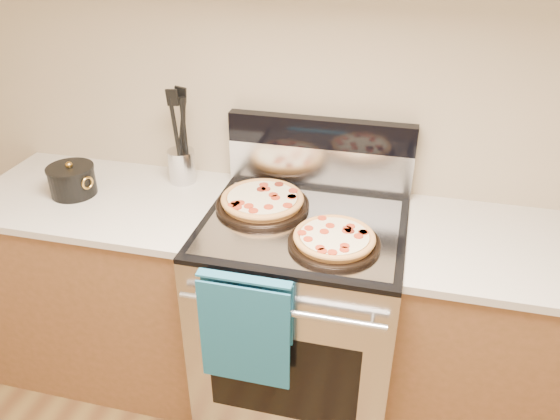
% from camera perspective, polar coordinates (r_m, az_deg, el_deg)
% --- Properties ---
extents(wall_back, '(4.00, 0.00, 4.00)m').
position_cam_1_polar(wall_back, '(2.19, 4.65, 13.06)').
color(wall_back, tan).
rests_on(wall_back, ground).
extents(range_body, '(0.76, 0.68, 0.90)m').
position_cam_1_polar(range_body, '(2.33, 2.24, -11.27)').
color(range_body, '#B7B7BC').
rests_on(range_body, ground).
extents(oven_window, '(0.56, 0.01, 0.40)m').
position_cam_1_polar(oven_window, '(2.09, 0.26, -17.15)').
color(oven_window, black).
rests_on(oven_window, range_body).
extents(cooktop, '(0.76, 0.68, 0.02)m').
position_cam_1_polar(cooktop, '(2.05, 2.49, -1.56)').
color(cooktop, black).
rests_on(cooktop, range_body).
extents(backsplash_lower, '(0.76, 0.06, 0.18)m').
position_cam_1_polar(backsplash_lower, '(2.28, 4.13, 4.56)').
color(backsplash_lower, silver).
rests_on(backsplash_lower, cooktop).
extents(backsplash_upper, '(0.76, 0.06, 0.12)m').
position_cam_1_polar(backsplash_upper, '(2.22, 4.27, 8.07)').
color(backsplash_upper, black).
rests_on(backsplash_upper, backsplash_lower).
extents(oven_handle, '(0.70, 0.03, 0.03)m').
position_cam_1_polar(oven_handle, '(1.82, -0.02, -10.52)').
color(oven_handle, silver).
rests_on(oven_handle, range_body).
extents(dish_towel, '(0.32, 0.05, 0.42)m').
position_cam_1_polar(dish_towel, '(1.91, -3.59, -12.23)').
color(dish_towel, '#175D76').
rests_on(dish_towel, oven_handle).
extents(foil_sheet, '(0.70, 0.55, 0.01)m').
position_cam_1_polar(foil_sheet, '(2.02, 2.33, -1.67)').
color(foil_sheet, gray).
rests_on(foil_sheet, cooktop).
extents(cabinet_left, '(1.00, 0.62, 0.88)m').
position_cam_1_polar(cabinet_left, '(2.63, -16.91, -7.52)').
color(cabinet_left, brown).
rests_on(cabinet_left, ground).
extents(countertop_left, '(1.02, 0.64, 0.03)m').
position_cam_1_polar(countertop_left, '(2.39, -18.49, 1.21)').
color(countertop_left, '#B9B1A6').
rests_on(countertop_left, cabinet_left).
extents(cabinet_right, '(1.00, 0.62, 0.88)m').
position_cam_1_polar(cabinet_right, '(2.40, 24.08, -13.37)').
color(cabinet_right, brown).
rests_on(cabinet_right, ground).
extents(countertop_right, '(1.02, 0.64, 0.03)m').
position_cam_1_polar(countertop_right, '(2.13, 26.58, -4.29)').
color(countertop_right, '#B9B1A6').
rests_on(countertop_right, cabinet_right).
extents(pepperoni_pizza_back, '(0.45, 0.45, 0.05)m').
position_cam_1_polar(pepperoni_pizza_back, '(2.13, -1.85, 0.93)').
color(pepperoni_pizza_back, '#B97438').
rests_on(pepperoni_pizza_back, foil_sheet).
extents(pepperoni_pizza_front, '(0.42, 0.42, 0.04)m').
position_cam_1_polar(pepperoni_pizza_front, '(1.91, 5.69, -3.07)').
color(pepperoni_pizza_front, '#B97438').
rests_on(pepperoni_pizza_front, foil_sheet).
extents(utensil_crock, '(0.15, 0.15, 0.14)m').
position_cam_1_polar(utensil_crock, '(2.38, -10.21, 4.55)').
color(utensil_crock, silver).
rests_on(utensil_crock, countertop_left).
extents(saucepan, '(0.23, 0.23, 0.11)m').
position_cam_1_polar(saucepan, '(2.40, -20.87, 2.80)').
color(saucepan, black).
rests_on(saucepan, countertop_left).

